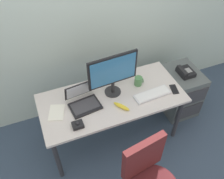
{
  "coord_description": "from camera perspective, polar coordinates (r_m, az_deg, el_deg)",
  "views": [
    {
      "loc": [
        -0.67,
        -1.67,
        2.63
      ],
      "look_at": [
        0.0,
        0.0,
        0.82
      ],
      "focal_mm": 39.25,
      "sensor_mm": 36.0,
      "label": 1
    }
  ],
  "objects": [
    {
      "name": "ground_plane",
      "position": [
        3.19,
        0.0,
        -10.49
      ],
      "size": [
        8.0,
        8.0,
        0.0
      ],
      "primitive_type": "plane",
      "color": "#37475C"
    },
    {
      "name": "back_wall",
      "position": [
        2.76,
        -5.71,
        18.42
      ],
      "size": [
        6.0,
        0.1,
        2.8
      ],
      "primitive_type": "cube",
      "color": "silver",
      "rests_on": "ground"
    },
    {
      "name": "desk",
      "position": [
        2.69,
        0.0,
        -2.92
      ],
      "size": [
        1.56,
        0.71,
        0.7
      ],
      "color": "beige",
      "rests_on": "ground"
    },
    {
      "name": "file_cabinet",
      "position": [
        3.36,
        15.45,
        -0.36
      ],
      "size": [
        0.42,
        0.53,
        0.63
      ],
      "color": "#525A5B",
      "rests_on": "ground"
    },
    {
      "name": "desk_phone",
      "position": [
        3.12,
        16.71,
        3.94
      ],
      "size": [
        0.17,
        0.2,
        0.09
      ],
      "color": "black",
      "rests_on": "file_cabinet"
    },
    {
      "name": "monitor_main",
      "position": [
        2.49,
        0.22,
        4.05
      ],
      "size": [
        0.54,
        0.18,
        0.49
      ],
      "color": "#262628",
      "rests_on": "desk"
    },
    {
      "name": "keyboard",
      "position": [
        2.69,
        9.36,
        -1.11
      ],
      "size": [
        0.42,
        0.16,
        0.03
      ],
      "color": "silver",
      "rests_on": "desk"
    },
    {
      "name": "laptop",
      "position": [
        2.55,
        -6.79,
        -2.5
      ],
      "size": [
        0.34,
        0.32,
        0.23
      ],
      "color": "black",
      "rests_on": "desk"
    },
    {
      "name": "trackball_mouse",
      "position": [
        2.4,
        -7.99,
        -8.14
      ],
      "size": [
        0.11,
        0.09,
        0.07
      ],
      "color": "black",
      "rests_on": "desk"
    },
    {
      "name": "coffee_mug",
      "position": [
        2.76,
        6.19,
        1.99
      ],
      "size": [
        0.1,
        0.09,
        0.1
      ],
      "color": "#4A814B",
      "rests_on": "desk"
    },
    {
      "name": "paper_notepad",
      "position": [
        2.55,
        -12.78,
        -5.25
      ],
      "size": [
        0.21,
        0.25,
        0.01
      ],
      "primitive_type": "cube",
      "rotation": [
        0.0,
        0.0,
        -0.33
      ],
      "color": "white",
      "rests_on": "desk"
    },
    {
      "name": "cell_phone",
      "position": [
        2.8,
        14.28,
        0.07
      ],
      "size": [
        0.1,
        0.15,
        0.01
      ],
      "primitive_type": "cube",
      "rotation": [
        0.0,
        0.0,
        -0.22
      ],
      "color": "black",
      "rests_on": "desk"
    },
    {
      "name": "banana",
      "position": [
        2.53,
        2.24,
        -3.94
      ],
      "size": [
        0.14,
        0.18,
        0.04
      ],
      "primitive_type": "ellipsoid",
      "rotation": [
        0.0,
        0.0,
        2.18
      ],
      "color": "yellow",
      "rests_on": "desk"
    }
  ]
}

